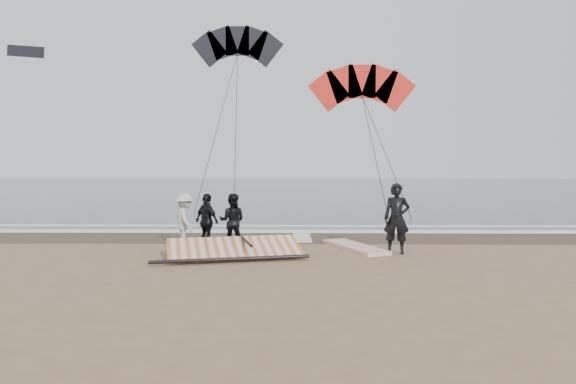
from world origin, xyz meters
The scene contains 12 objects.
ground centered at (0.00, 0.00, 0.00)m, with size 120.00×120.00×0.00m, color #8C704C.
sea centered at (0.00, 33.00, 0.01)m, with size 120.00×54.00×0.02m, color #233838.
wet_sand centered at (0.00, 4.50, 0.01)m, with size 120.00×2.80×0.01m, color #4C3D2B.
foam_near centered at (0.00, 5.90, 0.03)m, with size 120.00×0.90×0.01m, color white.
foam_far centered at (0.00, 7.60, 0.03)m, with size 120.00×0.45×0.01m, color white.
man_main centered at (2.26, 1.47, 0.97)m, with size 0.71×0.46×1.94m, color black.
board_white centered at (1.20, 2.26, 0.05)m, with size 0.76×2.72×0.11m, color white.
board_cream centered at (-0.31, 4.40, 0.04)m, with size 0.57×2.12×0.09m, color white.
trio_cluster centered at (-3.12, 2.30, 0.80)m, with size 2.30×1.36×1.61m.
sail_rig centered at (-2.17, 0.83, 0.19)m, with size 3.91×2.46×0.49m.
kite_red centered at (3.46, 20.30, 6.71)m, with size 7.19×5.63×12.75m.
kite_dark centered at (-4.58, 25.35, 10.17)m, with size 7.05×6.79×16.62m.
Camera 1 is at (-0.48, -13.85, 2.60)m, focal length 35.00 mm.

